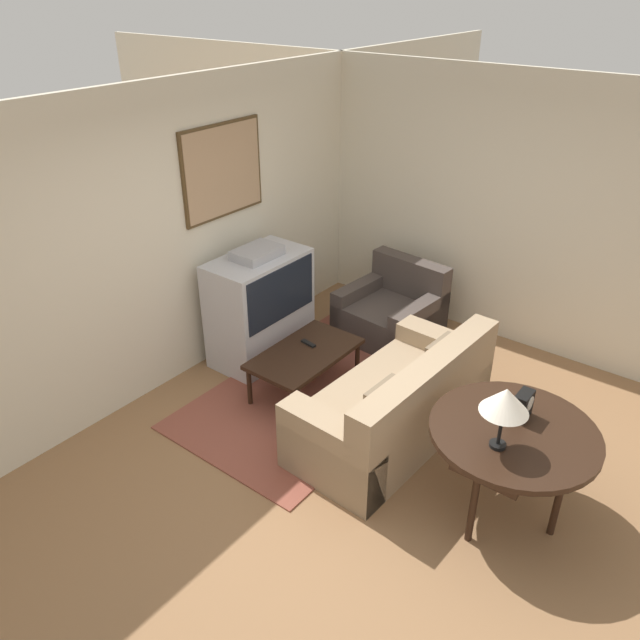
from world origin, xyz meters
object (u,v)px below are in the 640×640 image
Objects in this scene: mantel_clock at (523,405)px; coffee_table at (305,356)px; couch at (396,405)px; console_table at (514,438)px; table_lamp at (505,401)px; tv at (260,307)px; armchair at (392,313)px.

coffee_table is at bearing 86.80° from mantel_clock.
console_table is (-0.23, -1.05, 0.35)m from couch.
table_lamp is (-0.46, -1.02, 0.78)m from couch.
tv reaches higher than console_table.
mantel_clock is at bearing 9.81° from console_table.
console_table is (-0.28, -2.05, 0.28)m from coffee_table.
tv is 1.77m from couch.
console_table is (-0.49, -2.79, 0.11)m from tv.
couch is at bearing -51.95° from armchair.
console_table is (-1.63, -1.97, 0.40)m from armchair.
table_lamp is at bearing 172.72° from console_table.
table_lamp is 0.47m from mantel_clock.
mantel_clock is at bearing -93.20° from coffee_table.
armchair is at bearing 52.89° from mantel_clock.
mantel_clock is (-0.07, -1.02, 0.52)m from couch.
armchair is 2.59m from console_table.
armchair is 2.81m from table_lamp.
mantel_clock is (-1.47, -1.94, 0.56)m from armchair.
table_lamp is (-0.50, -2.03, 0.71)m from coffee_table.
tv is 1.12× the size of coffee_table.
armchair is at bearing -35.53° from tv.
couch is at bearing -92.50° from coffee_table.
coffee_table is at bearing -106.13° from tv.
couch is 1.63× the size of console_table.
armchair is 0.85× the size of console_table.
armchair is 1.37m from coffee_table.
couch is 1.92× the size of armchair.
couch is 1.15m from mantel_clock.
armchair is (1.40, 0.92, -0.05)m from couch.
couch is 1.36m from table_lamp.
table_lamp reaches higher than mantel_clock.
armchair is 0.93× the size of coffee_table.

